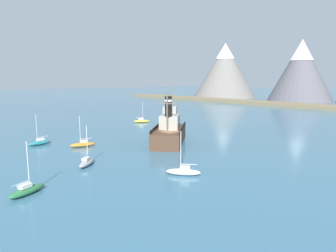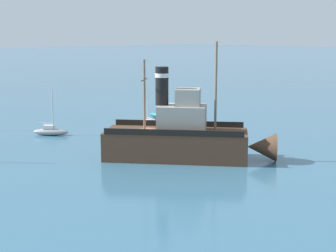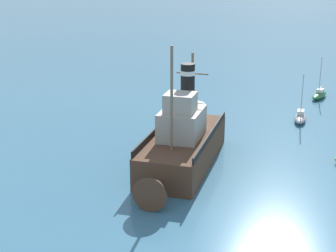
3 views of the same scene
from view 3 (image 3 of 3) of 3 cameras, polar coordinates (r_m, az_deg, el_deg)
name	(u,v)px [view 3 (image 3 of 3)]	position (r m, az deg, el deg)	size (l,w,h in m)	color
ground_plane	(186,153)	(43.05, 1.97, -2.96)	(600.00, 600.00, 0.00)	#38667F
old_tugboat	(181,145)	(39.49, 1.47, -2.10)	(12.01, 13.07, 9.90)	#4C3323
sailboat_grey	(300,117)	(52.78, 14.45, 0.98)	(3.33, 3.58, 4.90)	gray
sailboat_green	(319,95)	(62.05, 16.43, 3.36)	(2.55, 3.92, 4.90)	#286B3D
sailboat_white	(189,102)	(56.41, 2.32, 2.66)	(3.65, 3.24, 4.90)	white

